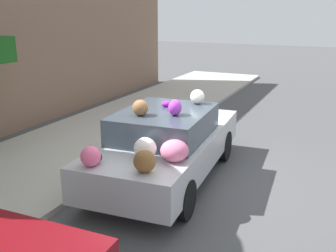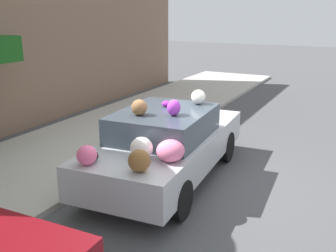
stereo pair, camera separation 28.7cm
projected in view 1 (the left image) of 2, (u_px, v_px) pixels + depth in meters
name	position (u px, v px, depth m)	size (l,w,h in m)	color
ground_plane	(174.00, 179.00, 7.22)	(60.00, 60.00, 0.00)	#4C4C4F
sidewalk_curb	(58.00, 154.00, 8.30)	(24.00, 3.20, 0.10)	#B2ADA3
fire_hydrant	(119.00, 133.00, 8.47)	(0.20, 0.20, 0.70)	#B2B2B7
art_car	(167.00, 143.00, 7.00)	(4.23, 1.95, 1.59)	#B7BABF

